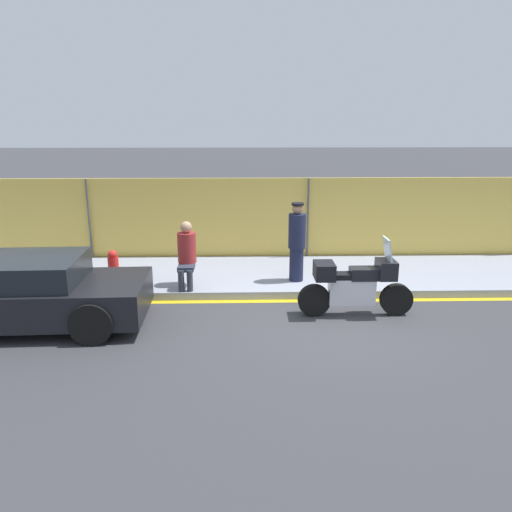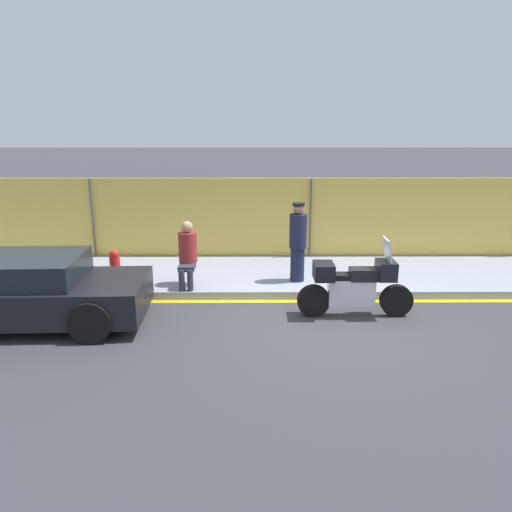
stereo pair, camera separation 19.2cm
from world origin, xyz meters
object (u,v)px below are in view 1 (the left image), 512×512
object	(u,v)px
motorcycle	(355,285)
parked_car_right_down_street	(28,293)
officer_standing	(297,241)
person_seated_on_curb	(187,251)
fire_hydrant	(113,267)

from	to	relation	value
motorcycle	parked_car_right_down_street	xyz separation A→B (m)	(-5.83, -0.34, 0.01)
parked_car_right_down_street	officer_standing	bearing A→B (deg)	20.02
officer_standing	person_seated_on_curb	size ratio (longest dim) A/B	1.25
motorcycle	officer_standing	size ratio (longest dim) A/B	1.26
parked_car_right_down_street	fire_hydrant	xyz separation A→B (m)	(1.00, 1.94, -0.10)
person_seated_on_curb	fire_hydrant	world-z (taller)	person_seated_on_curb
person_seated_on_curb	fire_hydrant	distance (m)	1.67
fire_hydrant	motorcycle	bearing A→B (deg)	-18.35
motorcycle	officer_standing	bearing A→B (deg)	118.97
officer_standing	fire_hydrant	distance (m)	3.96
motorcycle	person_seated_on_curb	distance (m)	3.52
person_seated_on_curb	fire_hydrant	size ratio (longest dim) A/B	1.91
person_seated_on_curb	motorcycle	bearing A→B (deg)	-22.75
person_seated_on_curb	fire_hydrant	xyz separation A→B (m)	(-1.60, 0.25, -0.40)
motorcycle	person_seated_on_curb	bearing A→B (deg)	157.20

